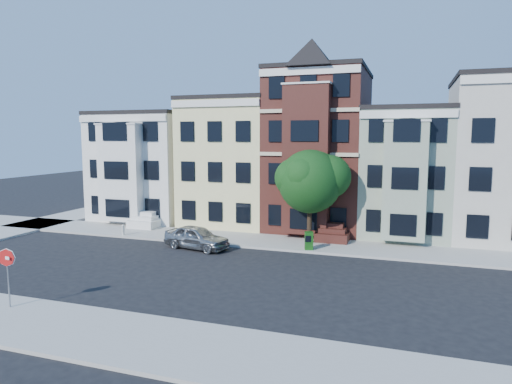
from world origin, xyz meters
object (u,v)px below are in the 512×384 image
(street_tree, at_px, (310,186))
(stop_sign, at_px, (8,274))
(newspaper_box, at_px, (309,241))
(parked_car, at_px, (197,237))
(fire_hydrant, at_px, (123,231))

(street_tree, bearing_deg, stop_sign, -121.43)
(newspaper_box, height_order, stop_sign, stop_sign)
(street_tree, distance_m, stop_sign, 18.16)
(parked_car, distance_m, stop_sign, 12.40)
(newspaper_box, distance_m, fire_hydrant, 13.60)
(parked_car, relative_size, stop_sign, 1.57)
(parked_car, xyz_separation_m, stop_sign, (-2.69, -12.08, 0.81))
(newspaper_box, bearing_deg, parked_car, 174.62)
(street_tree, xyz_separation_m, newspaper_box, (0.35, -1.76, -3.28))
(street_tree, relative_size, fire_hydrant, 12.52)
(street_tree, height_order, fire_hydrant, street_tree)
(parked_car, bearing_deg, stop_sign, 178.97)
(fire_hydrant, bearing_deg, parked_car, -11.98)
(parked_car, bearing_deg, street_tree, -52.40)
(street_tree, relative_size, stop_sign, 2.73)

